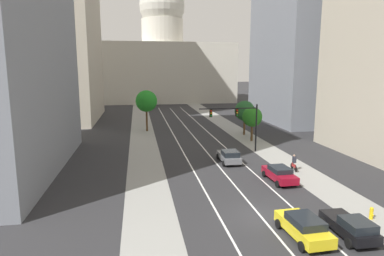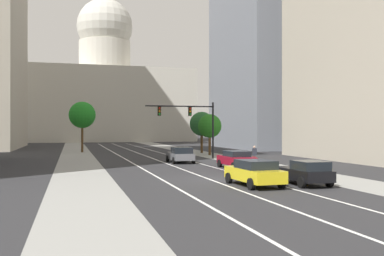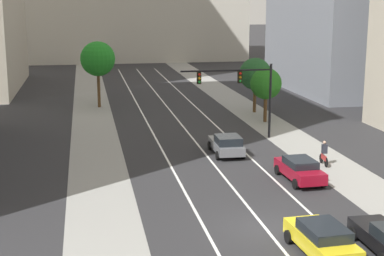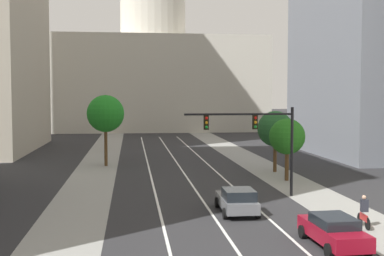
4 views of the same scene
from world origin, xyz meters
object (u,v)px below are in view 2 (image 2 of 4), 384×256
object	(u,v)px
car_black	(304,172)
street_tree_mid_left	(82,115)
car_crimson	(236,159)
street_tree_mid_right	(202,124)
capitol_building	(105,94)
street_tree_near_right	(210,126)
traffic_signal_mast	(192,118)
fire_hydrant	(330,172)
cyclist	(254,155)
car_gray	(181,155)
car_yellow	(254,172)

from	to	relation	value
car_black	street_tree_mid_left	xyz separation A→B (m)	(-11.64, 39.47, 4.39)
car_crimson	street_tree_mid_right	world-z (taller)	street_tree_mid_right
car_crimson	capitol_building	bearing A→B (deg)	1.09
street_tree_mid_right	street_tree_near_right	distance (m)	4.77
traffic_signal_mast	street_tree_mid_left	bearing A→B (deg)	123.30
fire_hydrant	cyclist	bearing A→B (deg)	90.89
car_gray	cyclist	xyz separation A→B (m)	(5.94, -3.96, 0.07)
car_yellow	car_gray	bearing A→B (deg)	-2.84
car_crimson	street_tree_near_right	distance (m)	18.50
traffic_signal_mast	street_tree_mid_right	xyz separation A→B (m)	(4.42, 10.98, -0.53)
car_gray	fire_hydrant	xyz separation A→B (m)	(6.12, -15.83, -0.32)
street_tree_mid_right	car_crimson	bearing A→B (deg)	-99.48
traffic_signal_mast	street_tree_mid_left	xyz separation A→B (m)	(-11.02, 16.77, 0.71)
car_black	fire_hydrant	world-z (taller)	car_black
car_black	car_gray	bearing A→B (deg)	9.77
car_yellow	car_gray	distance (m)	17.64
fire_hydrant	street_tree_near_right	world-z (taller)	street_tree_near_right
capitol_building	fire_hydrant	distance (m)	94.31
street_tree_mid_left	cyclist	bearing A→B (deg)	-60.18
car_yellow	fire_hydrant	world-z (taller)	car_yellow
street_tree_near_right	car_black	bearing A→B (deg)	-96.73
car_black	car_crimson	distance (m)	10.98
capitol_building	traffic_signal_mast	world-z (taller)	capitol_building
car_gray	cyclist	world-z (taller)	cyclist
car_crimson	traffic_signal_mast	distance (m)	12.29
capitol_building	car_gray	world-z (taller)	capitol_building
capitol_building	traffic_signal_mast	xyz separation A→B (m)	(3.88, -72.70, -8.07)
car_crimson	car_black	bearing A→B (deg)	178.03
fire_hydrant	traffic_signal_mast	bearing A→B (deg)	100.34
fire_hydrant	street_tree_mid_left	world-z (taller)	street_tree_mid_left
car_crimson	cyclist	world-z (taller)	cyclist
car_black	car_gray	distance (m)	18.25
car_crimson	street_tree_mid_right	size ratio (longest dim) A/B	0.83
car_crimson	fire_hydrant	xyz separation A→B (m)	(3.12, -8.81, -0.30)
car_crimson	street_tree_mid_left	size ratio (longest dim) A/B	0.66
car_black	cyclist	xyz separation A→B (m)	(2.93, 14.05, 0.10)
car_yellow	street_tree_mid_right	distance (m)	34.15
capitol_building	street_tree_near_right	bearing A→B (deg)	-83.21
car_gray	traffic_signal_mast	distance (m)	6.40
car_yellow	street_tree_mid_right	world-z (taller)	street_tree_mid_right
car_yellow	cyclist	distance (m)	14.92
capitol_building	street_tree_mid_right	distance (m)	62.86
street_tree_mid_right	street_tree_mid_left	world-z (taller)	street_tree_mid_left
traffic_signal_mast	cyclist	xyz separation A→B (m)	(3.56, -8.66, -3.57)
capitol_building	car_yellow	world-z (taller)	capitol_building
traffic_signal_mast	street_tree_mid_right	distance (m)	11.85
capitol_building	cyclist	xyz separation A→B (m)	(7.44, -81.35, -11.64)
car_crimson	car_gray	world-z (taller)	car_gray
car_gray	car_crimson	bearing A→B (deg)	-155.83
car_yellow	car_gray	xyz separation A→B (m)	(-0.01, 17.64, -0.01)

